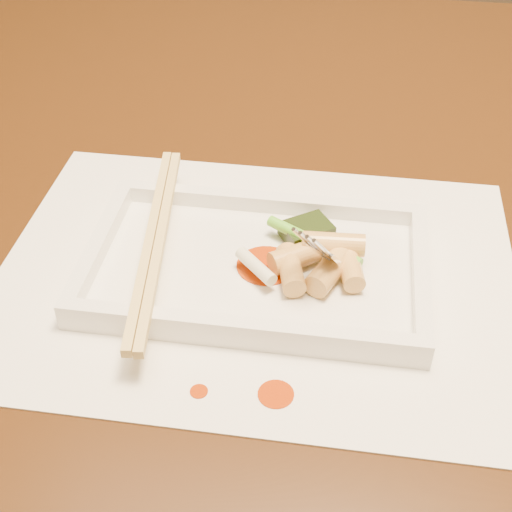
# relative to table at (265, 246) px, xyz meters

# --- Properties ---
(table) EXTENTS (1.40, 0.90, 0.75)m
(table) POSITION_rel_table_xyz_m (0.00, 0.00, 0.00)
(table) COLOR black
(table) RESTS_ON ground
(placemat) EXTENTS (0.40, 0.30, 0.00)m
(placemat) POSITION_rel_table_xyz_m (0.01, -0.16, 0.10)
(placemat) COLOR white
(placemat) RESTS_ON table
(sauce_splatter_a) EXTENTS (0.02, 0.02, 0.00)m
(sauce_splatter_a) POSITION_rel_table_xyz_m (0.04, -0.27, 0.10)
(sauce_splatter_a) COLOR #AE3305
(sauce_splatter_a) RESTS_ON placemat
(sauce_splatter_b) EXTENTS (0.01, 0.01, 0.00)m
(sauce_splatter_b) POSITION_rel_table_xyz_m (-0.01, -0.28, 0.10)
(sauce_splatter_b) COLOR #AE3305
(sauce_splatter_b) RESTS_ON placemat
(plate_base) EXTENTS (0.26, 0.16, 0.01)m
(plate_base) POSITION_rel_table_xyz_m (0.01, -0.16, 0.11)
(plate_base) COLOR white
(plate_base) RESTS_ON placemat
(plate_rim_far) EXTENTS (0.26, 0.01, 0.01)m
(plate_rim_far) POSITION_rel_table_xyz_m (0.01, -0.08, 0.12)
(plate_rim_far) COLOR white
(plate_rim_far) RESTS_ON plate_base
(plate_rim_near) EXTENTS (0.26, 0.01, 0.01)m
(plate_rim_near) POSITION_rel_table_xyz_m (0.01, -0.23, 0.12)
(plate_rim_near) COLOR white
(plate_rim_near) RESTS_ON plate_base
(plate_rim_left) EXTENTS (0.01, 0.14, 0.01)m
(plate_rim_left) POSITION_rel_table_xyz_m (-0.11, -0.16, 0.12)
(plate_rim_left) COLOR white
(plate_rim_left) RESTS_ON plate_base
(plate_rim_right) EXTENTS (0.01, 0.14, 0.01)m
(plate_rim_right) POSITION_rel_table_xyz_m (0.14, -0.16, 0.12)
(plate_rim_right) COLOR white
(plate_rim_right) RESTS_ON plate_base
(veg_piece) EXTENTS (0.05, 0.04, 0.01)m
(veg_piece) POSITION_rel_table_xyz_m (0.05, -0.12, 0.12)
(veg_piece) COLOR black
(veg_piece) RESTS_ON plate_base
(scallion_white) EXTENTS (0.04, 0.04, 0.01)m
(scallion_white) POSITION_rel_table_xyz_m (0.02, -0.17, 0.12)
(scallion_white) COLOR #EAEACC
(scallion_white) RESTS_ON plate_base
(scallion_green) EXTENTS (0.08, 0.05, 0.01)m
(scallion_green) POSITION_rel_table_xyz_m (0.06, -0.14, 0.12)
(scallion_green) COLOR #4BAF1C
(scallion_green) RESTS_ON plate_base
(chopstick_a) EXTENTS (0.04, 0.24, 0.01)m
(chopstick_a) POSITION_rel_table_xyz_m (-0.07, -0.16, 0.13)
(chopstick_a) COLOR #D7B96B
(chopstick_a) RESTS_ON plate_rim_near
(chopstick_b) EXTENTS (0.04, 0.24, 0.01)m
(chopstick_b) POSITION_rel_table_xyz_m (-0.06, -0.16, 0.13)
(chopstick_b) COLOR #D7B96B
(chopstick_b) RESTS_ON plate_rim_near
(fork) EXTENTS (0.09, 0.10, 0.14)m
(fork) POSITION_rel_table_xyz_m (0.08, -0.14, 0.18)
(fork) COLOR silver
(fork) RESTS_ON plate_base
(sauce_blob_0) EXTENTS (0.05, 0.05, 0.00)m
(sauce_blob_0) POSITION_rel_table_xyz_m (0.02, -0.16, 0.11)
(sauce_blob_0) COLOR #AE3305
(sauce_blob_0) RESTS_ON plate_base
(rice_cake_0) EXTENTS (0.03, 0.05, 0.02)m
(rice_cake_0) POSITION_rel_table_xyz_m (0.04, -0.17, 0.12)
(rice_cake_0) COLOR #D9B665
(rice_cake_0) RESTS_ON plate_base
(rice_cake_1) EXTENTS (0.03, 0.05, 0.02)m
(rice_cake_1) POSITION_rel_table_xyz_m (0.09, -0.16, 0.12)
(rice_cake_1) COLOR #D9B665
(rice_cake_1) RESTS_ON plate_base
(rice_cake_2) EXTENTS (0.05, 0.02, 0.02)m
(rice_cake_2) POSITION_rel_table_xyz_m (0.07, -0.14, 0.13)
(rice_cake_2) COLOR #D9B665
(rice_cake_2) RESTS_ON plate_base
(rice_cake_3) EXTENTS (0.04, 0.04, 0.02)m
(rice_cake_3) POSITION_rel_table_xyz_m (0.04, -0.16, 0.12)
(rice_cake_3) COLOR #D9B665
(rice_cake_3) RESTS_ON plate_base
(rice_cake_4) EXTENTS (0.04, 0.05, 0.02)m
(rice_cake_4) POSITION_rel_table_xyz_m (0.07, -0.17, 0.12)
(rice_cake_4) COLOR #D9B665
(rice_cake_4) RESTS_ON plate_base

